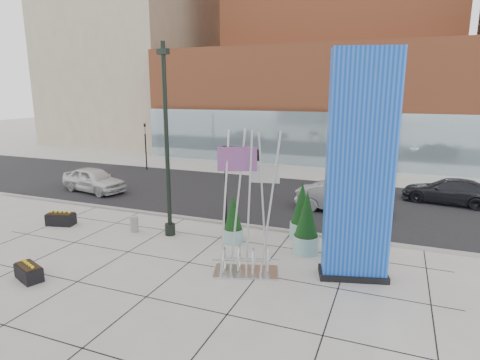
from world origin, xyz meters
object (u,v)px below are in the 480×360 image
at_px(public_art_sculpture, 247,237).
at_px(car_white_west, 94,180).
at_px(car_silver_mid, 341,198).
at_px(blue_pylon, 359,173).
at_px(concrete_bollard, 134,224).
at_px(overhead_street_sign, 240,160).
at_px(lamp_post, 167,160).

bearing_deg(public_art_sculpture, car_white_west, 133.79).
xyz_separation_m(car_white_west, car_silver_mid, (16.54, 1.53, -0.01)).
bearing_deg(car_silver_mid, blue_pylon, -165.03).
relative_size(blue_pylon, car_white_west, 1.69).
xyz_separation_m(concrete_bollard, overhead_street_sign, (5.03, 1.54, 3.32)).
relative_size(blue_pylon, overhead_street_sign, 1.92).
bearing_deg(overhead_street_sign, lamp_post, -142.26).
height_order(overhead_street_sign, car_white_west, overhead_street_sign).
distance_m(lamp_post, overhead_street_sign, 3.39).
xyz_separation_m(public_art_sculpture, car_silver_mid, (2.23, 9.50, -0.63)).
relative_size(overhead_street_sign, car_white_west, 0.88).
xyz_separation_m(public_art_sculpture, concrete_bollard, (-6.82, 2.27, -1.07)).
distance_m(public_art_sculpture, concrete_bollard, 7.27).
bearing_deg(concrete_bollard, car_silver_mid, 38.65).
height_order(lamp_post, concrete_bollard, lamp_post).
distance_m(overhead_street_sign, car_white_west, 13.51).
xyz_separation_m(blue_pylon, public_art_sculpture, (-3.85, -1.17, -2.55)).
distance_m(concrete_bollard, car_white_west, 9.43).
bearing_deg(car_silver_mid, public_art_sculpture, 170.78).
distance_m(blue_pylon, concrete_bollard, 11.32).
bearing_deg(car_silver_mid, lamp_post, 138.17).
bearing_deg(car_white_west, blue_pylon, -99.94).
bearing_deg(public_art_sculpture, overhead_street_sign, 98.10).
relative_size(blue_pylon, car_silver_mid, 1.65).
bearing_deg(car_white_west, concrete_bollard, -116.71).
bearing_deg(concrete_bollard, car_white_west, 142.67).
xyz_separation_m(blue_pylon, car_silver_mid, (-1.62, 8.34, -3.18)).
bearing_deg(lamp_post, overhead_street_sign, 21.84).
xyz_separation_m(blue_pylon, overhead_street_sign, (-5.63, 2.63, -0.30)).
distance_m(blue_pylon, overhead_street_sign, 6.23).
xyz_separation_m(public_art_sculpture, car_white_west, (-14.31, 7.98, -0.62)).
relative_size(lamp_post, car_white_west, 1.83).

